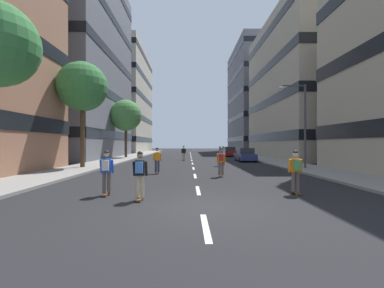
{
  "coord_description": "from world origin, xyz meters",
  "views": [
    {
      "loc": [
        -0.43,
        -8.42,
        2.06
      ],
      "look_at": [
        0.0,
        21.24,
        1.98
      ],
      "focal_mm": 24.47,
      "sensor_mm": 36.0,
      "label": 1
    }
  ],
  "objects_px": {
    "street_tree_near": "(82,87)",
    "street_tree_mid": "(126,116)",
    "skater_4": "(221,160)",
    "skater_0": "(296,169)",
    "skater_3": "(184,152)",
    "streetlamp_right": "(300,117)",
    "parked_car_near": "(229,152)",
    "parked_car_mid": "(245,155)",
    "skater_7": "(220,155)",
    "skater_6": "(140,172)",
    "skater_5": "(223,154)",
    "skater_1": "(157,159)",
    "skater_2": "(106,170)"
  },
  "relations": [
    {
      "from": "skater_2",
      "to": "skater_7",
      "type": "bearing_deg",
      "value": 65.01
    },
    {
      "from": "streetlamp_right",
      "to": "skater_4",
      "type": "bearing_deg",
      "value": -147.81
    },
    {
      "from": "skater_0",
      "to": "streetlamp_right",
      "type": "bearing_deg",
      "value": 65.67
    },
    {
      "from": "parked_car_near",
      "to": "skater_0",
      "type": "bearing_deg",
      "value": -93.99
    },
    {
      "from": "skater_7",
      "to": "parked_car_mid",
      "type": "bearing_deg",
      "value": 59.9
    },
    {
      "from": "streetlamp_right",
      "to": "skater_7",
      "type": "relative_size",
      "value": 3.65
    },
    {
      "from": "skater_1",
      "to": "skater_4",
      "type": "xyz_separation_m",
      "value": [
        4.11,
        -1.75,
        0.03
      ]
    },
    {
      "from": "street_tree_mid",
      "to": "skater_3",
      "type": "bearing_deg",
      "value": -30.71
    },
    {
      "from": "skater_2",
      "to": "parked_car_near",
      "type": "bearing_deg",
      "value": 72.49
    },
    {
      "from": "parked_car_mid",
      "to": "skater_7",
      "type": "distance_m",
      "value": 7.24
    },
    {
      "from": "street_tree_near",
      "to": "skater_4",
      "type": "bearing_deg",
      "value": -26.93
    },
    {
      "from": "skater_6",
      "to": "streetlamp_right",
      "type": "bearing_deg",
      "value": 45.66
    },
    {
      "from": "street_tree_mid",
      "to": "skater_3",
      "type": "distance_m",
      "value": 10.57
    },
    {
      "from": "parked_car_near",
      "to": "skater_3",
      "type": "distance_m",
      "value": 12.18
    },
    {
      "from": "skater_1",
      "to": "skater_3",
      "type": "relative_size",
      "value": 1.0
    },
    {
      "from": "parked_car_near",
      "to": "skater_4",
      "type": "distance_m",
      "value": 25.7
    },
    {
      "from": "skater_2",
      "to": "skater_5",
      "type": "relative_size",
      "value": 1.0
    },
    {
      "from": "street_tree_near",
      "to": "skater_4",
      "type": "relative_size",
      "value": 4.79
    },
    {
      "from": "skater_4",
      "to": "skater_1",
      "type": "bearing_deg",
      "value": 157.0
    },
    {
      "from": "skater_3",
      "to": "skater_4",
      "type": "xyz_separation_m",
      "value": [
        2.56,
        -15.38,
        0.03
      ]
    },
    {
      "from": "skater_0",
      "to": "skater_2",
      "type": "relative_size",
      "value": 1.0
    },
    {
      "from": "street_tree_mid",
      "to": "skater_2",
      "type": "height_order",
      "value": "street_tree_mid"
    },
    {
      "from": "parked_car_near",
      "to": "skater_7",
      "type": "bearing_deg",
      "value": -101.54
    },
    {
      "from": "street_tree_near",
      "to": "skater_3",
      "type": "height_order",
      "value": "street_tree_near"
    },
    {
      "from": "skater_0",
      "to": "skater_3",
      "type": "xyz_separation_m",
      "value": [
        -4.91,
        20.83,
        -0.03
      ]
    },
    {
      "from": "parked_car_near",
      "to": "skater_5",
      "type": "xyz_separation_m",
      "value": [
        -3.07,
        -15.69,
        0.32
      ]
    },
    {
      "from": "street_tree_mid",
      "to": "skater_0",
      "type": "bearing_deg",
      "value": -63.17
    },
    {
      "from": "parked_car_near",
      "to": "skater_0",
      "type": "height_order",
      "value": "skater_0"
    },
    {
      "from": "parked_car_near",
      "to": "skater_5",
      "type": "relative_size",
      "value": 2.47
    },
    {
      "from": "parked_car_mid",
      "to": "skater_2",
      "type": "xyz_separation_m",
      "value": [
        -9.74,
        -19.38,
        0.32
      ]
    },
    {
      "from": "skater_2",
      "to": "skater_5",
      "type": "xyz_separation_m",
      "value": [
        6.67,
        15.2,
        0.0
      ]
    },
    {
      "from": "street_tree_near",
      "to": "skater_0",
      "type": "bearing_deg",
      "value": -39.93
    },
    {
      "from": "skater_0",
      "to": "skater_7",
      "type": "relative_size",
      "value": 1.0
    },
    {
      "from": "skater_3",
      "to": "skater_5",
      "type": "bearing_deg",
      "value": -55.39
    },
    {
      "from": "skater_0",
      "to": "skater_3",
      "type": "height_order",
      "value": "same"
    },
    {
      "from": "street_tree_mid",
      "to": "parked_car_mid",
      "type": "bearing_deg",
      "value": -22.85
    },
    {
      "from": "parked_car_near",
      "to": "parked_car_mid",
      "type": "height_order",
      "value": "same"
    },
    {
      "from": "streetlamp_right",
      "to": "skater_3",
      "type": "distance_m",
      "value": 14.84
    },
    {
      "from": "skater_2",
      "to": "skater_7",
      "type": "distance_m",
      "value": 14.48
    },
    {
      "from": "parked_car_mid",
      "to": "street_tree_mid",
      "type": "bearing_deg",
      "value": 157.15
    },
    {
      "from": "street_tree_near",
      "to": "street_tree_mid",
      "type": "relative_size",
      "value": 1.08
    },
    {
      "from": "street_tree_mid",
      "to": "skater_7",
      "type": "distance_m",
      "value": 17.74
    },
    {
      "from": "skater_6",
      "to": "skater_7",
      "type": "distance_m",
      "value": 14.78
    },
    {
      "from": "parked_car_mid",
      "to": "skater_7",
      "type": "bearing_deg",
      "value": -120.1
    },
    {
      "from": "skater_0",
      "to": "skater_1",
      "type": "distance_m",
      "value": 9.68
    },
    {
      "from": "skater_6",
      "to": "skater_3",
      "type": "bearing_deg",
      "value": 86.85
    },
    {
      "from": "parked_car_near",
      "to": "skater_1",
      "type": "height_order",
      "value": "skater_1"
    },
    {
      "from": "skater_0",
      "to": "skater_6",
      "type": "bearing_deg",
      "value": -170.3
    },
    {
      "from": "street_tree_mid",
      "to": "skater_6",
      "type": "distance_m",
      "value": 27.95
    },
    {
      "from": "street_tree_near",
      "to": "skater_2",
      "type": "height_order",
      "value": "street_tree_near"
    }
  ]
}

